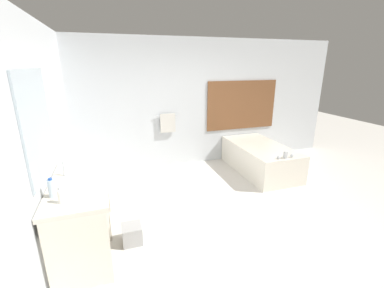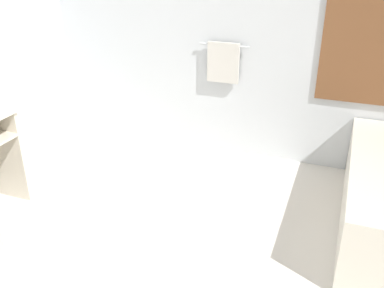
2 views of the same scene
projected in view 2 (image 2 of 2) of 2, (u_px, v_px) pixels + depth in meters
name	position (u px, v px, depth m)	size (l,w,h in m)	color
wall_back_with_blinds	(263.00, 26.00, 4.02)	(7.40, 0.13, 2.70)	silver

